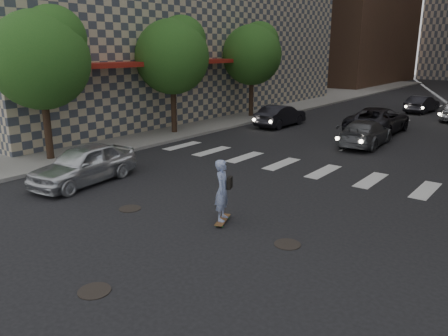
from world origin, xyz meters
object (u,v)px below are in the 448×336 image
at_px(silver_sedan, 84,164).
at_px(traffic_car_c, 378,120).
at_px(tree_a, 43,55).
at_px(skateboarder, 223,190).
at_px(traffic_car_a, 281,116).
at_px(tree_b, 174,53).
at_px(traffic_car_b, 366,133).
at_px(traffic_car_e, 422,104).
at_px(tree_c, 254,52).

relative_size(silver_sedan, traffic_car_c, 0.78).
xyz_separation_m(tree_a, skateboarder, (10.50, -1.00, -3.64)).
bearing_deg(tree_a, traffic_car_a, 76.06).
distance_m(tree_a, tree_b, 8.00).
bearing_deg(traffic_car_a, traffic_car_b, 161.69).
relative_size(skateboarder, traffic_car_e, 0.48).
height_order(tree_b, traffic_car_e, tree_b).
height_order(tree_a, traffic_car_b, tree_a).
bearing_deg(traffic_car_a, traffic_car_c, -163.78).
relative_size(tree_c, traffic_car_b, 1.43).
xyz_separation_m(tree_a, tree_b, (0.00, 8.00, 0.00)).
bearing_deg(tree_c, traffic_car_a, -28.65).
bearing_deg(traffic_car_a, skateboarder, 115.75).
relative_size(silver_sedan, traffic_car_a, 1.03).
relative_size(tree_a, traffic_car_a, 1.57).
xyz_separation_m(traffic_car_c, traffic_car_e, (-0.16, 10.60, -0.12)).
bearing_deg(tree_b, traffic_car_a, 60.14).
distance_m(traffic_car_c, traffic_car_e, 10.60).
bearing_deg(traffic_car_c, traffic_car_e, -90.21).
bearing_deg(skateboarder, tree_a, 152.22).
relative_size(tree_c, silver_sedan, 1.52).
distance_m(skateboarder, traffic_car_a, 16.64).
relative_size(tree_a, silver_sedan, 1.52).
relative_size(traffic_car_b, traffic_car_c, 0.83).
distance_m(silver_sedan, traffic_car_b, 14.30).
height_order(skateboarder, traffic_car_a, skateboarder).
bearing_deg(traffic_car_a, tree_b, 60.99).
xyz_separation_m(tree_b, traffic_car_c, (9.27, 7.68, -3.88)).
height_order(skateboarder, traffic_car_c, skateboarder).
xyz_separation_m(tree_c, traffic_car_c, (9.27, -0.32, -3.88)).
bearing_deg(traffic_car_c, tree_a, 58.31).
xyz_separation_m(silver_sedan, traffic_car_c, (5.31, 16.81, 0.03)).
distance_m(silver_sedan, traffic_car_a, 15.23).
relative_size(tree_a, traffic_car_e, 1.67).
relative_size(tree_b, silver_sedan, 1.52).
distance_m(tree_c, traffic_car_c, 10.05).
bearing_deg(tree_b, tree_a, -90.00).
height_order(tree_c, traffic_car_c, tree_c).
xyz_separation_m(skateboarder, traffic_car_e, (-1.40, 27.28, -0.35)).
distance_m(traffic_car_b, traffic_car_e, 14.45).
relative_size(tree_b, traffic_car_c, 1.19).
bearing_deg(tree_a, tree_c, 90.00).
relative_size(tree_a, tree_b, 1.00).
bearing_deg(traffic_car_e, skateboarder, 99.55).
bearing_deg(traffic_car_e, traffic_car_b, 99.99).
bearing_deg(tree_a, silver_sedan, -16.04).
distance_m(silver_sedan, traffic_car_c, 17.63).
xyz_separation_m(tree_b, tree_c, (0.00, 8.00, 0.00)).
xyz_separation_m(tree_c, traffic_car_a, (3.50, -1.91, -3.95)).
distance_m(tree_a, traffic_car_e, 28.09).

